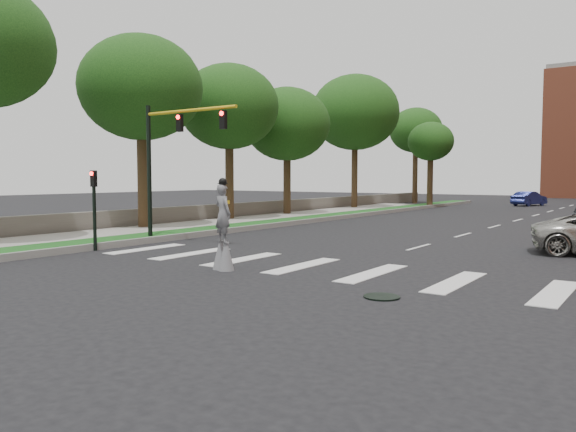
# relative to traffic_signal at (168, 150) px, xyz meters

# --- Properties ---
(ground_plane) EXTENTS (160.00, 160.00, 0.00)m
(ground_plane) POSITION_rel_traffic_signal_xyz_m (9.78, -3.00, -4.15)
(ground_plane) COLOR black
(ground_plane) RESTS_ON ground
(grass_median) EXTENTS (2.00, 60.00, 0.25)m
(grass_median) POSITION_rel_traffic_signal_xyz_m (-1.72, 17.00, -4.03)
(grass_median) COLOR #144917
(grass_median) RESTS_ON ground
(median_curb) EXTENTS (0.20, 60.00, 0.28)m
(median_curb) POSITION_rel_traffic_signal_xyz_m (-0.67, 17.00, -4.01)
(median_curb) COLOR gray
(median_curb) RESTS_ON ground
(sidewalk_left) EXTENTS (4.00, 60.00, 0.18)m
(sidewalk_left) POSITION_rel_traffic_signal_xyz_m (-4.72, 7.00, -4.06)
(sidewalk_left) COLOR gray
(sidewalk_left) RESTS_ON ground
(stone_wall) EXTENTS (0.50, 56.00, 1.10)m
(stone_wall) POSITION_rel_traffic_signal_xyz_m (-7.22, 19.00, -3.60)
(stone_wall) COLOR #5D5850
(stone_wall) RESTS_ON ground
(manhole) EXTENTS (0.90, 0.90, 0.04)m
(manhole) POSITION_rel_traffic_signal_xyz_m (12.78, -5.00, -4.13)
(manhole) COLOR black
(manhole) RESTS_ON ground
(traffic_signal) EXTENTS (5.30, 0.23, 6.20)m
(traffic_signal) POSITION_rel_traffic_signal_xyz_m (0.00, 0.00, 0.00)
(traffic_signal) COLOR black
(traffic_signal) RESTS_ON ground
(secondary_signal) EXTENTS (0.25, 0.21, 3.23)m
(secondary_signal) POSITION_rel_traffic_signal_xyz_m (-0.52, -3.50, -2.20)
(secondary_signal) COLOR black
(secondary_signal) RESTS_ON ground
(stilt_performer) EXTENTS (0.83, 0.62, 2.94)m
(stilt_performer) POSITION_rel_traffic_signal_xyz_m (6.83, -4.10, -2.95)
(stilt_performer) COLOR #352515
(stilt_performer) RESTS_ON ground
(car_mid) EXTENTS (2.86, 4.73, 1.47)m
(car_mid) POSITION_rel_traffic_signal_xyz_m (6.25, 43.91, -3.41)
(car_mid) COLOR navy
(car_mid) RESTS_ON ground
(tree_1) EXTENTS (6.79, 6.79, 10.76)m
(tree_1) POSITION_rel_traffic_signal_xyz_m (-5.86, 3.60, 3.69)
(tree_1) COLOR #352515
(tree_1) RESTS_ON ground
(tree_2) EXTENTS (6.64, 6.64, 10.45)m
(tree_2) POSITION_rel_traffic_signal_xyz_m (-6.01, 11.19, 3.44)
(tree_2) COLOR #352515
(tree_2) RESTS_ON ground
(tree_3) EXTENTS (6.52, 6.52, 9.73)m
(tree_3) POSITION_rel_traffic_signal_xyz_m (-5.80, 17.65, 2.78)
(tree_3) COLOR #352515
(tree_3) RESTS_ON ground
(tree_4) EXTENTS (8.08, 8.08, 12.28)m
(tree_4) POSITION_rel_traffic_signal_xyz_m (-5.77, 28.49, 4.67)
(tree_4) COLOR #352515
(tree_4) RESTS_ON ground
(tree_5) EXTENTS (5.85, 5.85, 10.63)m
(tree_5) POSITION_rel_traffic_signal_xyz_m (-5.42, 42.14, 3.94)
(tree_5) COLOR #352515
(tree_5) RESTS_ON ground
(tree_6) EXTENTS (4.37, 4.37, 8.23)m
(tree_6) POSITION_rel_traffic_signal_xyz_m (-0.94, 34.84, 2.14)
(tree_6) COLOR #352515
(tree_6) RESTS_ON ground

